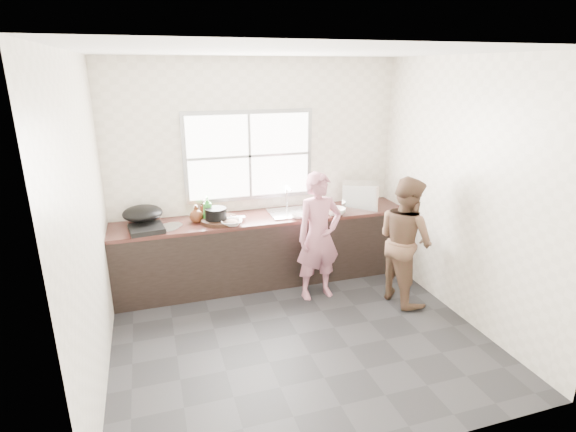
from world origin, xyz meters
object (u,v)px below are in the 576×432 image
object	(u,v)px
pot_lid_left	(173,226)
dish_rack	(360,196)
bowl_held	(298,216)
burner	(147,229)
bottle_brown_tall	(205,208)
cutting_board	(220,220)
pot_lid_right	(167,228)
bowl_crabs	(335,212)
glass_jar	(210,216)
bottle_green	(208,209)
woman	(319,241)
wok	(143,213)
person_side	(405,240)
bowl_mince	(232,222)
black_pot	(216,216)
bottle_brown_short	(196,214)
plate_food	(207,215)

from	to	relation	value
pot_lid_left	dish_rack	bearing A→B (deg)	-0.59
bowl_held	burner	xyz separation A→B (m)	(-1.74, 0.09, -0.00)
dish_rack	bowl_held	bearing A→B (deg)	-145.99
bottle_brown_tall	bowl_held	bearing A→B (deg)	-22.78
bottle_brown_tall	dish_rack	xyz separation A→B (m)	(1.93, -0.29, 0.08)
cutting_board	pot_lid_right	bearing A→B (deg)	-176.12
burner	dish_rack	bearing A→B (deg)	1.32
bowl_crabs	burner	bearing A→B (deg)	177.78
bowl_crabs	glass_jar	distance (m)	1.51
bottle_green	pot_lid_left	size ratio (longest dim) A/B	1.39
cutting_board	bowl_held	size ratio (longest dim) A/B	2.40
cutting_board	bottle_brown_tall	world-z (taller)	bottle_brown_tall
cutting_board	pot_lid_left	size ratio (longest dim) A/B	2.05
woman	pot_lid_left	bearing A→B (deg)	156.19
bowl_crabs	bottle_brown_tall	world-z (taller)	bottle_brown_tall
bottle_green	dish_rack	distance (m)	1.92
woman	bowl_held	xyz separation A→B (m)	(-0.13, 0.37, 0.19)
wok	pot_lid_left	world-z (taller)	wok
person_side	glass_jar	bearing A→B (deg)	55.64
pot_lid_left	bottle_green	bearing A→B (deg)	6.74
person_side	bowl_mince	xyz separation A→B (m)	(-1.82, 0.73, 0.16)
bottle_green	pot_lid_right	world-z (taller)	bottle_green
dish_rack	pot_lid_right	world-z (taller)	dish_rack
black_pot	pot_lid_right	world-z (taller)	black_pot
person_side	wok	bearing A→B (deg)	60.90
bottle_brown_tall	black_pot	bearing A→B (deg)	-74.11
woman	burner	world-z (taller)	woman
bowl_mince	glass_jar	world-z (taller)	glass_jar
person_side	cutting_board	size ratio (longest dim) A/B	3.24
bottle_brown_short	pot_lid_left	distance (m)	0.30
bowl_mince	plate_food	distance (m)	0.48
black_pot	pot_lid_left	size ratio (longest dim) A/B	1.12
woman	bottle_brown_tall	world-z (taller)	woman
bottle_brown_tall	glass_jar	distance (m)	0.21
bowl_mince	bottle_brown_tall	xyz separation A→B (m)	(-0.25, 0.44, 0.06)
bottle_green	wok	size ratio (longest dim) A/B	0.69
bowl_crabs	bottle_brown_short	distance (m)	1.67
black_pot	bottle_brown_short	size ratio (longest dim) A/B	1.31
cutting_board	dish_rack	size ratio (longest dim) A/B	1.02
bowl_held	bottle_green	world-z (taller)	bottle_green
cutting_board	wok	size ratio (longest dim) A/B	1.01
bottle_green	bottle_brown_tall	distance (m)	0.23
bottle_green	glass_jar	distance (m)	0.11
bowl_held	bottle_brown_short	distance (m)	1.20
bottle_green	dish_rack	bearing A→B (deg)	-2.17
black_pot	dish_rack	world-z (taller)	dish_rack
burner	wok	size ratio (longest dim) A/B	0.81
bowl_mince	pot_lid_right	bearing A→B (deg)	171.44
glass_jar	dish_rack	xyz separation A→B (m)	(1.89, -0.09, 0.12)
burner	wok	bearing A→B (deg)	97.74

